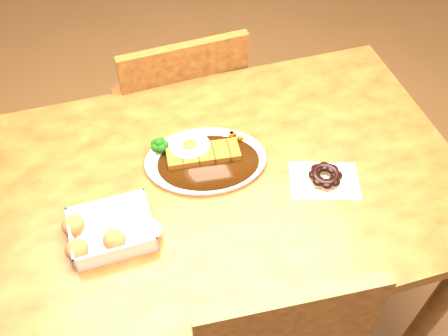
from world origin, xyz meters
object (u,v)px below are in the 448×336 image
object	(u,v)px
table	(230,198)
pon_de_ring	(325,176)
donut_box	(110,230)
katsu_curry_plate	(203,157)
chair_far	(180,115)

from	to	relation	value
table	pon_de_ring	world-z (taller)	pon_de_ring
donut_box	pon_de_ring	world-z (taller)	donut_box
table	katsu_curry_plate	world-z (taller)	katsu_curry_plate
chair_far	donut_box	xyz separation A→B (m)	(-0.29, -0.63, 0.30)
chair_far	katsu_curry_plate	world-z (taller)	chair_far
table	pon_de_ring	bearing A→B (deg)	-20.63
donut_box	pon_de_ring	xyz separation A→B (m)	(0.54, 0.01, -0.01)
chair_far	pon_de_ring	xyz separation A→B (m)	(0.25, -0.62, 0.29)
chair_far	donut_box	world-z (taller)	chair_far
table	chair_far	distance (m)	0.56
table	donut_box	size ratio (longest dim) A/B	5.44
chair_far	pon_de_ring	world-z (taller)	chair_far
chair_far	pon_de_ring	bearing A→B (deg)	108.79
katsu_curry_plate	pon_de_ring	world-z (taller)	katsu_curry_plate
katsu_curry_plate	donut_box	world-z (taller)	katsu_curry_plate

